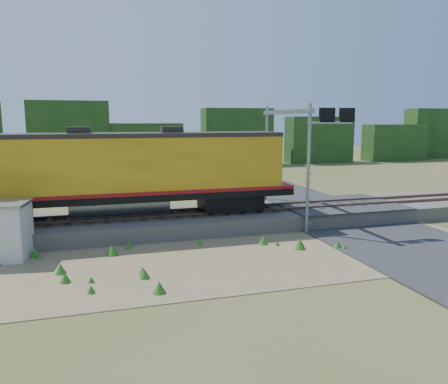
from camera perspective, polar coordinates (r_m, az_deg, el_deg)
name	(u,v)px	position (r m, az deg, el deg)	size (l,w,h in m)	color
ground	(265,258)	(18.69, 5.41, -8.60)	(140.00, 140.00, 0.00)	#475123
ballast	(225,219)	(24.05, 0.09, -3.48)	(70.00, 5.00, 0.80)	slate
rails	(225,210)	(23.95, 0.09, -2.36)	(70.00, 1.54, 0.16)	brown
dirt_shoulder	(216,258)	(18.52, -0.99, -8.67)	(26.00, 8.00, 0.03)	#8C7754
road	(395,239)	(22.72, 21.39, -5.73)	(7.00, 66.00, 0.86)	#38383A
tree_line_north	(151,142)	(54.95, -9.54, 6.45)	(130.00, 3.00, 6.50)	#1C3E16
weed_clumps	(183,265)	(17.83, -5.36, -9.49)	(15.00, 6.20, 0.56)	#316F1F
locomotive	(114,170)	(22.63, -14.24, 2.77)	(18.10, 2.76, 4.67)	black
shed	(4,230)	(20.38, -26.79, -4.49)	(2.30, 2.30, 2.42)	silver
signal_gantry	(296,135)	(24.26, 9.42, 7.39)	(2.61, 6.20, 6.57)	gray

